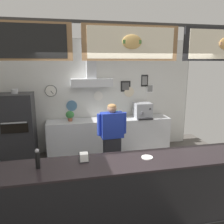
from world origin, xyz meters
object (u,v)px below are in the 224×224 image
Objects in this scene: shop_worker at (112,140)px; napkin_holder at (84,157)px; pizza_oven at (18,130)px; espresso_machine at (143,110)px; condiment_plate at (147,157)px; potted_thyme at (70,115)px; pepper_grinder at (38,159)px; potted_sage at (116,114)px.

napkin_holder is at bearing 58.65° from shop_worker.
pizza_oven is at bearing 118.97° from napkin_holder.
espresso_machine is 2.84m from condiment_plate.
shop_worker is at bearing -129.70° from espresso_machine.
potted_thyme reaches higher than napkin_holder.
pizza_oven is at bearing -32.68° from shop_worker.
pepper_grinder is at bearing -131.41° from espresso_machine.
shop_worker is at bearing -29.07° from pizza_oven.
pizza_oven is 8.02× the size of potted_sage.
condiment_plate is (0.90, -0.08, -0.05)m from napkin_holder.
shop_worker is 1.62m from potted_thyme.
pizza_oven is 3.71× the size of espresso_machine.
shop_worker is at bearing -106.49° from potted_sage.
pepper_grinder is (-1.27, -1.36, 0.32)m from shop_worker.
espresso_machine is at bearing 55.68° from napkin_holder.
shop_worker is (1.98, -1.10, -0.00)m from pizza_oven.
napkin_holder is at bearing -112.07° from potted_sage.
espresso_machine is at bearing -4.06° from potted_sage.
pizza_oven reaches higher than condiment_plate.
pizza_oven reaches higher than pepper_grinder.
potted_thyme is (-0.79, 1.39, 0.23)m from shop_worker.
condiment_plate is at bearing 0.44° from pepper_grinder.
shop_worker is 7.11× the size of potted_sage.
pizza_oven is 1.25m from potted_thyme.
espresso_machine is at bearing -1.35° from potted_thyme.
pizza_oven is 1.13× the size of shop_worker.
potted_sage is at bearing 67.93° from napkin_holder.
shop_worker reaches higher than espresso_machine.
espresso_machine is 1.81× the size of pepper_grinder.
espresso_machine is at bearing -133.31° from shop_worker.
condiment_plate is (2.21, -2.45, 0.19)m from pizza_oven.
napkin_holder reaches higher than potted_sage.
potted_sage is (0.41, 1.40, 0.20)m from shop_worker.
napkin_holder is at bearing -124.32° from espresso_machine.
pepper_grinder is 1.63× the size of condiment_plate.
potted_thyme is (-1.91, 0.04, -0.04)m from espresso_machine.
pepper_grinder is 1.51m from condiment_plate.
espresso_machine is at bearing 4.58° from pizza_oven.
napkin_holder is (-1.79, -2.62, -0.03)m from espresso_machine.
potted_sage reaches higher than condiment_plate.
potted_thyme is at bearing 110.37° from condiment_plate.
pepper_grinder is at bearing -99.93° from potted_thyme.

